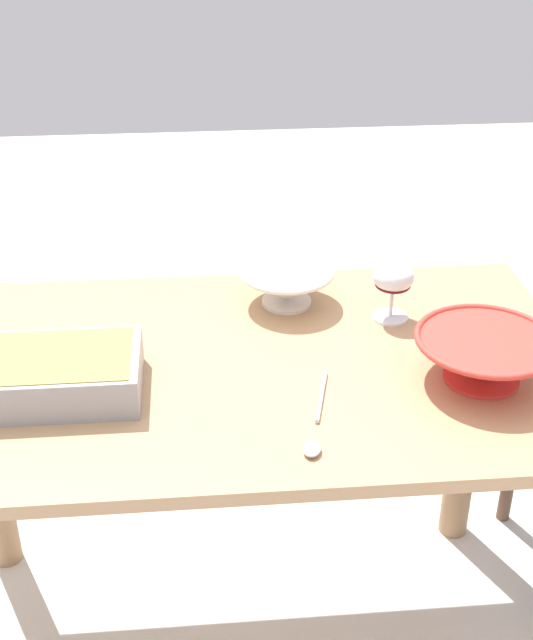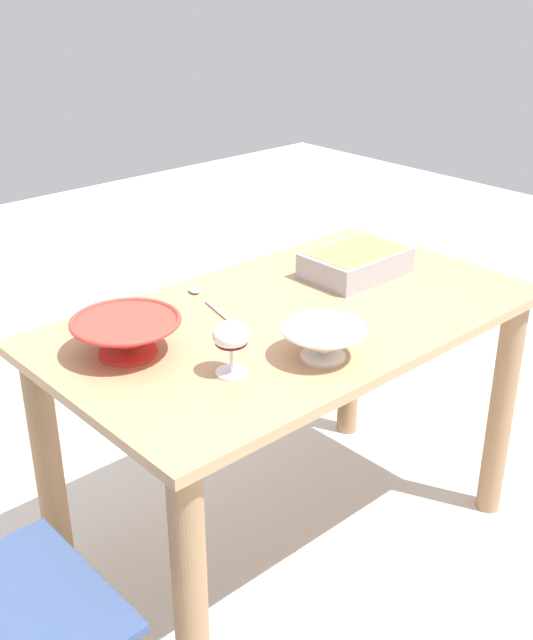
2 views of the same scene
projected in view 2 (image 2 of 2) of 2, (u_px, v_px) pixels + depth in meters
ground_plane at (290, 542)px, 2.42m from camera, size 8.00×8.00×0.00m
dining_table at (292, 367)px, 2.16m from camera, size 1.34×0.76×0.78m
wine_glass at (231, 339)px, 1.76m from camera, size 0.09×0.09×0.13m
casserole_dish at (356, 261)px, 2.32m from camera, size 0.30×0.20×0.08m
mixing_bowl at (127, 334)px, 1.86m from camera, size 0.26×0.26×0.09m
small_bowl at (323, 340)px, 1.85m from camera, size 0.20×0.20×0.08m
serving_spoon at (203, 297)px, 2.17m from camera, size 0.08×0.26×0.01m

